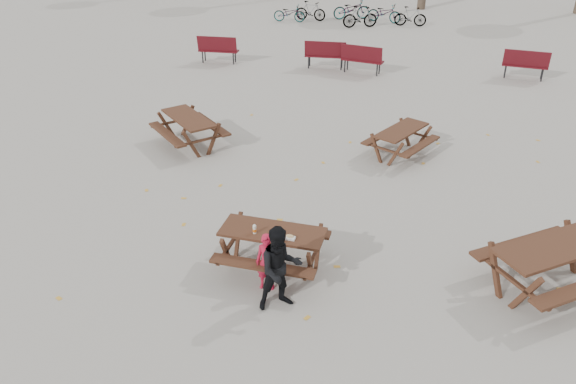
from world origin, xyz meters
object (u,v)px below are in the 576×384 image
(main_picnic_table, at_px, (273,240))
(food_tray, at_px, (290,238))
(child, at_px, (267,262))
(picnic_table_north, at_px, (189,131))
(picnic_table_east, at_px, (550,268))
(adult, at_px, (280,268))
(soda_bottle, at_px, (255,230))
(picnic_table_far, at_px, (400,142))

(main_picnic_table, distance_m, food_tray, 0.44)
(child, bearing_deg, picnic_table_north, 118.84)
(main_picnic_table, bearing_deg, picnic_table_east, 7.87)
(adult, bearing_deg, soda_bottle, 97.58)
(soda_bottle, xyz_separation_m, picnic_table_north, (-3.33, 4.66, -0.45))
(adult, height_order, picnic_table_north, adult)
(main_picnic_table, distance_m, adult, 1.05)
(soda_bottle, distance_m, adult, 1.05)
(main_picnic_table, xyz_separation_m, picnic_table_north, (-3.60, 4.50, -0.19))
(food_tray, height_order, soda_bottle, soda_bottle)
(soda_bottle, relative_size, child, 0.16)
(child, relative_size, picnic_table_far, 0.64)
(adult, xyz_separation_m, picnic_table_north, (-4.02, 5.45, -0.34))
(child, height_order, picnic_table_east, child)
(adult, relative_size, picnic_table_far, 0.91)
(main_picnic_table, distance_m, picnic_table_far, 5.62)
(adult, bearing_deg, picnic_table_far, 45.26)
(main_picnic_table, distance_m, picnic_table_north, 5.77)
(soda_bottle, bearing_deg, adult, -49.27)
(food_tray, height_order, child, child)
(main_picnic_table, height_order, picnic_table_east, picnic_table_east)
(main_picnic_table, xyz_separation_m, child, (0.07, -0.57, -0.07))
(picnic_table_far, bearing_deg, soda_bottle, -174.22)
(main_picnic_table, height_order, picnic_table_north, picnic_table_north)
(main_picnic_table, relative_size, child, 1.73)
(food_tray, xyz_separation_m, picnic_table_north, (-3.96, 4.67, -0.40))
(food_tray, distance_m, picnic_table_north, 6.13)
(picnic_table_east, relative_size, picnic_table_north, 1.10)
(food_tray, bearing_deg, picnic_table_east, 10.74)
(adult, height_order, picnic_table_far, adult)
(main_picnic_table, relative_size, picnic_table_north, 0.98)
(main_picnic_table, distance_m, picnic_table_east, 4.64)
(food_tray, bearing_deg, adult, -85.72)
(food_tray, xyz_separation_m, child, (-0.28, -0.40, -0.27))
(food_tray, bearing_deg, main_picnic_table, 154.52)
(picnic_table_north, bearing_deg, adult, -12.67)
(adult, relative_size, picnic_table_north, 0.80)
(soda_bottle, bearing_deg, main_picnic_table, 30.42)
(child, height_order, adult, adult)
(food_tray, distance_m, adult, 0.79)
(food_tray, distance_m, picnic_table_far, 5.70)
(soda_bottle, height_order, child, child)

